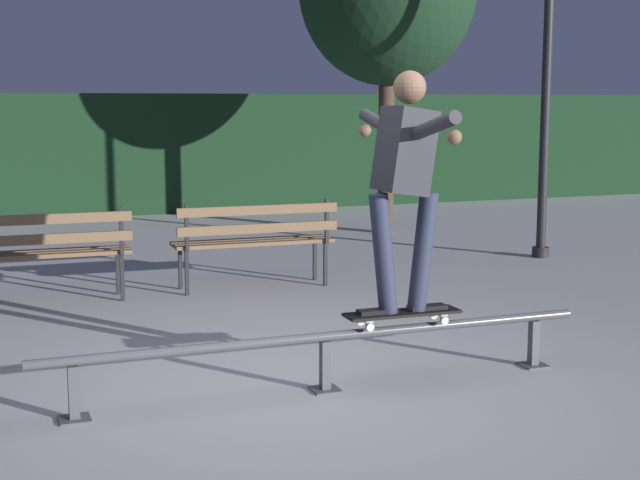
% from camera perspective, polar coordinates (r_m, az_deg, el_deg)
% --- Properties ---
extents(ground_plane, '(90.00, 90.00, 0.00)m').
position_cam_1_polar(ground_plane, '(6.08, 0.07, -9.03)').
color(ground_plane, '#ADAAA8').
extents(hedge_backdrop, '(24.00, 1.20, 1.97)m').
position_cam_1_polar(hedge_backdrop, '(15.86, -13.45, 5.18)').
color(hedge_backdrop, black).
rests_on(hedge_backdrop, ground).
extents(grind_rail, '(3.68, 0.18, 0.38)m').
position_cam_1_polar(grind_rail, '(5.94, 0.32, -6.52)').
color(grind_rail, '#47474C').
rests_on(grind_rail, ground).
extents(skateboard, '(0.78, 0.21, 0.09)m').
position_cam_1_polar(skateboard, '(6.11, 5.08, -4.54)').
color(skateboard, black).
rests_on(skateboard, grind_rail).
extents(skateboarder, '(0.62, 1.41, 1.56)m').
position_cam_1_polar(skateboarder, '(5.97, 5.23, 4.25)').
color(skateboarder, black).
rests_on(skateboarder, skateboard).
extents(park_bench_leftmost, '(1.61, 0.45, 0.88)m').
position_cam_1_polar(park_bench_leftmost, '(8.76, -16.75, -0.39)').
color(park_bench_leftmost, black).
rests_on(park_bench_leftmost, ground).
extents(park_bench_left_center, '(1.61, 0.45, 0.88)m').
position_cam_1_polar(park_bench_left_center, '(9.12, -3.99, 0.30)').
color(park_bench_left_center, black).
rests_on(park_bench_left_center, ground).
extents(lamp_post_right, '(0.32, 0.32, 3.90)m').
position_cam_1_polar(lamp_post_right, '(11.25, 13.81, 11.54)').
color(lamp_post_right, black).
rests_on(lamp_post_right, ground).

